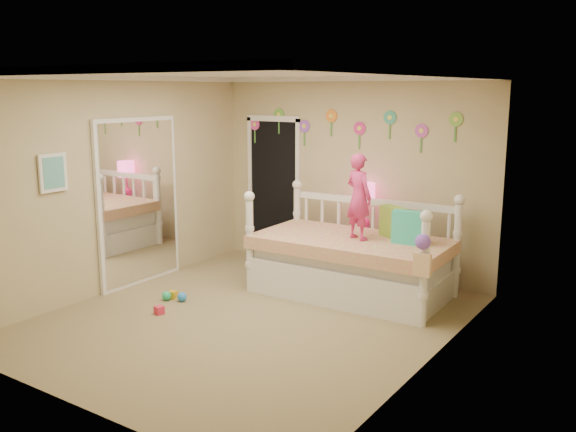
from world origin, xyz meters
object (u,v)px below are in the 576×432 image
Objects in this scene: child at (359,197)px; table_lamp at (364,199)px; daybed at (352,243)px; nightstand at (363,253)px.

table_lamp is (-0.30, 0.74, -0.16)m from child.
child reaches higher than table_lamp.
daybed is 2.31× the size of child.
nightstand is at bearing 104.70° from daybed.
child is 1.65× the size of table_lamp.
nightstand is 0.73m from table_lamp.
table_lamp is (0.00, 0.00, 0.73)m from nightstand.
child is at bearing -67.64° from table_lamp.
nightstand is (-0.30, 0.74, -0.89)m from child.
daybed is 0.84m from table_lamp.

